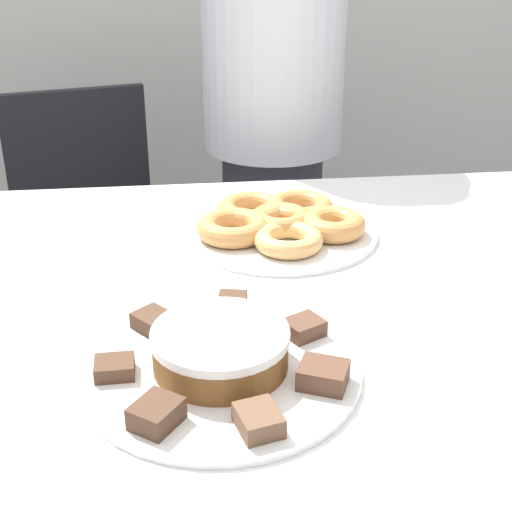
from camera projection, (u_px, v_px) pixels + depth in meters
table at (246, 342)px, 1.11m from camera, size 1.88×1.07×0.76m
person_standing at (273, 124)px, 1.84m from camera, size 0.36×0.36×1.54m
office_chair_left at (95, 264)px, 2.00m from camera, size 0.53×0.53×0.87m
plate_cake at (221, 369)px, 0.91m from camera, size 0.36×0.36×0.01m
plate_donuts at (280, 231)px, 1.31m from camera, size 0.35×0.35×0.01m
frosted_cake at (220, 348)px, 0.90m from camera, size 0.18×0.18×0.05m
lamington_0 at (304, 328)px, 0.97m from camera, size 0.06×0.06×0.02m
lamington_1 at (232, 305)px, 1.02m from camera, size 0.05×0.05×0.03m
lamington_2 at (154, 321)px, 0.98m from camera, size 0.07×0.07×0.02m
lamington_3 at (115, 368)px, 0.89m from camera, size 0.05×0.04×0.02m
lamington_4 at (156, 414)px, 0.80m from camera, size 0.07×0.07×0.03m
lamington_5 at (259, 420)px, 0.79m from camera, size 0.06×0.06×0.02m
lamington_6 at (323, 375)px, 0.87m from camera, size 0.07×0.07×0.03m
donut_0 at (281, 220)px, 1.30m from camera, size 0.11×0.11×0.04m
donut_1 at (299, 208)px, 1.35m from camera, size 0.13×0.13×0.04m
donut_2 at (251, 210)px, 1.34m from camera, size 0.13×0.13×0.04m
donut_3 at (230, 228)px, 1.26m from camera, size 0.13×0.13×0.04m
donut_4 at (288, 240)px, 1.22m from camera, size 0.12×0.12×0.03m
donut_5 at (333, 224)px, 1.27m from camera, size 0.12×0.12×0.04m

